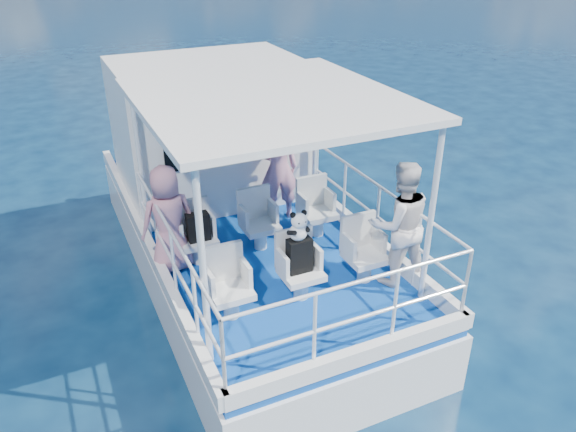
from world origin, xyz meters
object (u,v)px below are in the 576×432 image
object	(u,v)px
passenger_port_fwd	(168,220)
backpack_center	(299,255)
passenger_stbd_aft	(399,224)
panda	(298,226)

from	to	relation	value
passenger_port_fwd	backpack_center	distance (m)	1.79
passenger_stbd_aft	panda	world-z (taller)	passenger_stbd_aft
passenger_port_fwd	backpack_center	world-z (taller)	passenger_port_fwd
panda	passenger_port_fwd	bearing A→B (deg)	133.41
passenger_port_fwd	passenger_stbd_aft	size ratio (longest dim) A/B	0.89
backpack_center	panda	world-z (taller)	panda
panda	backpack_center	bearing A→B (deg)	-16.83
passenger_port_fwd	passenger_stbd_aft	world-z (taller)	passenger_stbd_aft
passenger_stbd_aft	passenger_port_fwd	bearing A→B (deg)	-19.16
backpack_center	panda	distance (m)	0.40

